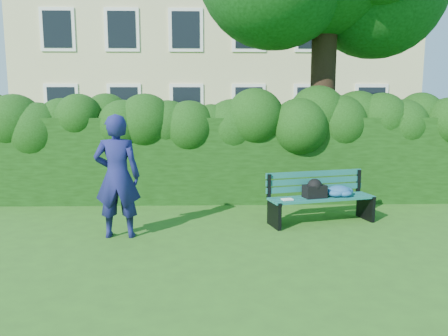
{
  "coord_description": "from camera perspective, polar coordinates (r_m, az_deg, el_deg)",
  "views": [
    {
      "loc": [
        -0.2,
        -7.11,
        2.13
      ],
      "look_at": [
        0.0,
        0.6,
        0.95
      ],
      "focal_mm": 35.0,
      "sensor_mm": 36.0,
      "label": 1
    }
  ],
  "objects": [
    {
      "name": "man_reading",
      "position": [
        7.0,
        -13.77,
        -1.08
      ],
      "size": [
        0.72,
        0.49,
        1.94
      ],
      "primitive_type": "imported",
      "rotation": [
        0.0,
        0.0,
        3.18
      ],
      "color": "navy",
      "rests_on": "ground"
    },
    {
      "name": "hedge",
      "position": [
        9.39,
        -0.25,
        1.17
      ],
      "size": [
        10.0,
        1.0,
        1.8
      ],
      "color": "black",
      "rests_on": "ground"
    },
    {
      "name": "ground",
      "position": [
        7.42,
        0.12,
        -7.97
      ],
      "size": [
        80.0,
        80.0,
        0.0
      ],
      "primitive_type": "plane",
      "color": "#2C591C",
      "rests_on": "ground"
    },
    {
      "name": "apartment_building",
      "position": [
        21.45,
        -0.99,
        19.09
      ],
      "size": [
        16.0,
        8.08,
        12.0
      ],
      "color": "#C7BF85",
      "rests_on": "ground"
    },
    {
      "name": "park_bench",
      "position": [
        7.92,
        12.9,
        -3.43
      ],
      "size": [
        1.96,
        1.01,
        0.89
      ],
      "rotation": [
        0.0,
        0.0,
        0.26
      ],
      "color": "#10544A",
      "rests_on": "ground"
    }
  ]
}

